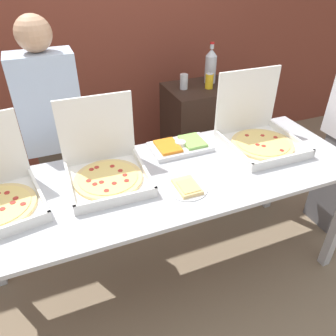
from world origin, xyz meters
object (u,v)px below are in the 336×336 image
object	(u,v)px
pizza_box_far_left	(258,133)
soda_bottle	(211,66)
veggie_tray	(180,146)
paper_plate_front_center	(187,187)
pizza_box_near_left	(105,166)
soda_can_silver	(184,82)
person_guest_cap	(56,137)
soda_can_colored	(209,81)

from	to	relation	value
pizza_box_far_left	soda_bottle	distance (m)	0.92
veggie_tray	paper_plate_front_center	bearing A→B (deg)	-108.96
pizza_box_near_left	pizza_box_far_left	xyz separation A→B (m)	(1.03, 0.01, 0.00)
pizza_box_near_left	soda_bottle	world-z (taller)	soda_bottle
soda_can_silver	person_guest_cap	distance (m)	1.12
soda_bottle	soda_can_colored	world-z (taller)	soda_bottle
paper_plate_front_center	soda_bottle	world-z (taller)	soda_bottle
paper_plate_front_center	person_guest_cap	xyz separation A→B (m)	(-0.60, 0.88, -0.00)
person_guest_cap	paper_plate_front_center	bearing A→B (deg)	124.45
pizza_box_near_left	paper_plate_front_center	xyz separation A→B (m)	(0.38, -0.27, -0.07)
soda_can_colored	person_guest_cap	size ratio (longest dim) A/B	0.07
pizza_box_far_left	soda_can_colored	world-z (taller)	pizza_box_far_left
pizza_box_far_left	soda_bottle	size ratio (longest dim) A/B	1.43
pizza_box_near_left	soda_can_silver	size ratio (longest dim) A/B	3.71
soda_bottle	paper_plate_front_center	bearing A→B (deg)	-122.80
person_guest_cap	soda_bottle	bearing A→B (deg)	-167.63
soda_bottle	person_guest_cap	world-z (taller)	person_guest_cap
veggie_tray	person_guest_cap	bearing A→B (deg)	148.00
pizza_box_near_left	pizza_box_far_left	distance (m)	1.03
pizza_box_far_left	soda_bottle	bearing A→B (deg)	83.99
veggie_tray	soda_bottle	distance (m)	1.01
paper_plate_front_center	soda_can_colored	world-z (taller)	soda_can_colored
pizza_box_near_left	paper_plate_front_center	size ratio (longest dim) A/B	2.05
soda_bottle	pizza_box_far_left	bearing A→B (deg)	-96.95
veggie_tray	soda_can_silver	distance (m)	0.80
pizza_box_far_left	soda_can_silver	size ratio (longest dim) A/B	3.89
pizza_box_near_left	pizza_box_far_left	bearing A→B (deg)	1.84
paper_plate_front_center	veggie_tray	world-z (taller)	veggie_tray
paper_plate_front_center	soda_bottle	distance (m)	1.42
pizza_box_far_left	veggie_tray	bearing A→B (deg)	166.44
soda_bottle	person_guest_cap	distance (m)	1.42
soda_bottle	soda_can_colored	bearing A→B (deg)	-120.69
pizza_box_near_left	soda_can_colored	world-z (taller)	pizza_box_near_left
pizza_box_far_left	veggie_tray	distance (m)	0.53
paper_plate_front_center	person_guest_cap	size ratio (longest dim) A/B	0.14
soda_bottle	soda_can_silver	xyz separation A→B (m)	(-0.27, -0.06, -0.08)
paper_plate_front_center	soda_can_colored	size ratio (longest dim) A/B	1.81
paper_plate_front_center	veggie_tray	distance (m)	0.44
soda_can_colored	pizza_box_near_left	bearing A→B (deg)	-143.90
pizza_box_near_left	veggie_tray	bearing A→B (deg)	16.29
soda_bottle	person_guest_cap	size ratio (longest dim) A/B	0.20
veggie_tray	person_guest_cap	distance (m)	0.88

